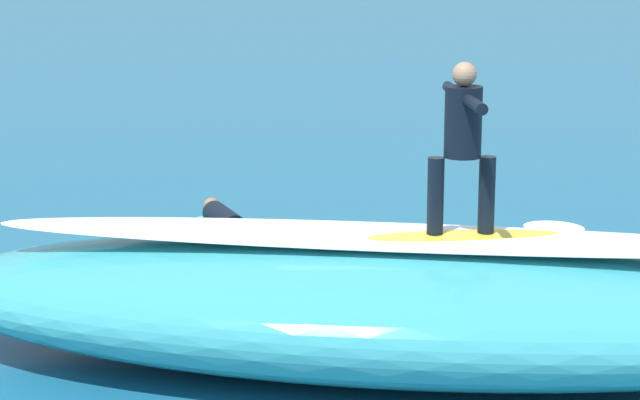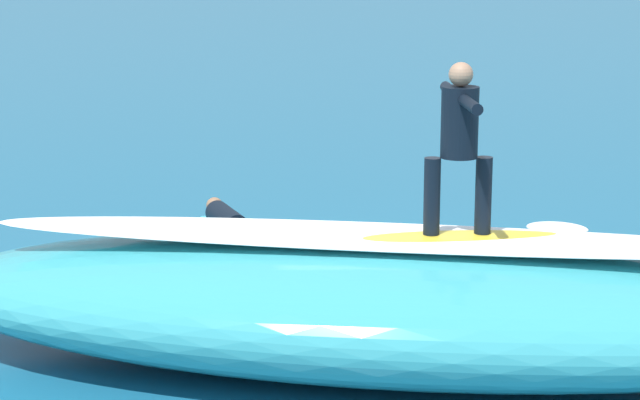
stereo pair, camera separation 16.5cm
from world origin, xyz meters
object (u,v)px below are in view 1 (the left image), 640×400
(surfboard_riding, at_px, (460,238))
(surfer_riding, at_px, (463,135))
(surfer_paddling, at_px, (227,223))
(surfboard_paddling, at_px, (224,234))

(surfboard_riding, height_order, surfer_riding, surfer_riding)
(surfer_paddling, bearing_deg, surfer_riding, -174.46)
(surfer_paddling, bearing_deg, surfboard_riding, -174.46)
(surfer_riding, bearing_deg, surfer_paddling, -67.38)
(surfboard_riding, bearing_deg, surfer_riding, 86.32)
(surfer_riding, relative_size, surfboard_paddling, 0.72)
(surfer_riding, height_order, surfer_paddling, surfer_riding)
(surfer_riding, xyz_separation_m, surfboard_paddling, (2.27, -4.62, -2.05))
(surfboard_paddling, bearing_deg, surfboard_riding, -174.60)
(surfboard_riding, height_order, surfboard_paddling, surfboard_riding)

